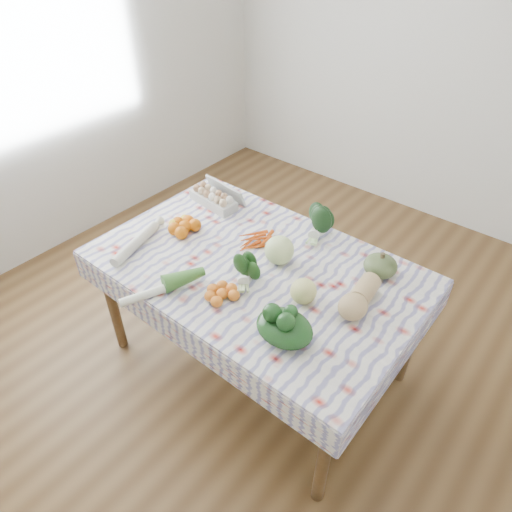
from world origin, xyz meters
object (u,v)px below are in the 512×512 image
kabocha_squash (380,266)px  butternut_squash (360,296)px  grapefruit (303,291)px  cabbage (279,250)px  egg_carton (213,199)px  dining_table (256,277)px

kabocha_squash → butternut_squash: 0.27m
butternut_squash → grapefruit: size_ratio=2.28×
grapefruit → cabbage: bearing=148.4°
egg_carton → grapefruit: (0.91, -0.35, 0.02)m
kabocha_squash → cabbage: (-0.45, -0.24, 0.02)m
cabbage → butternut_squash: cabbage is taller
cabbage → grapefruit: cabbage is taller
dining_table → cabbage: (0.07, 0.10, 0.16)m
cabbage → butternut_squash: (0.48, -0.03, -0.01)m
egg_carton → butternut_squash: size_ratio=1.14×
egg_carton → butternut_squash: butternut_squash is taller
butternut_squash → cabbage: bearing=170.6°
kabocha_squash → dining_table: bearing=-147.3°
cabbage → dining_table: bearing=-128.1°
egg_carton → grapefruit: bearing=-14.9°
dining_table → grapefruit: bearing=-11.1°
egg_carton → cabbage: cabbage is taller
kabocha_squash → butternut_squash: butternut_squash is taller
egg_carton → cabbage: (0.64, -0.19, 0.03)m
dining_table → cabbage: cabbage is taller
butternut_squash → egg_carton: bearing=163.0°
dining_table → cabbage: bearing=51.9°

